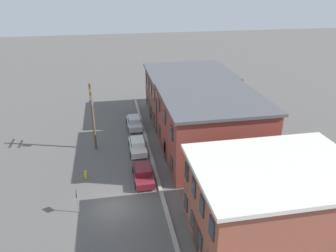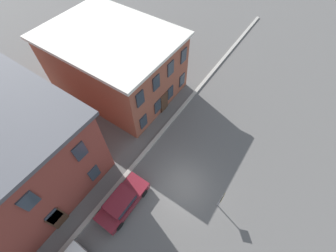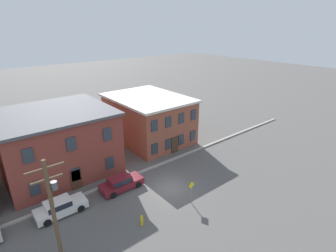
{
  "view_description": "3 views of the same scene",
  "coord_description": "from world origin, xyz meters",
  "px_view_note": "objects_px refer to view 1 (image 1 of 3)",
  "views": [
    {
      "loc": [
        23.95,
        0.44,
        18.51
      ],
      "look_at": [
        -0.34,
        4.97,
        7.34
      ],
      "focal_mm": 35.0,
      "sensor_mm": 36.0,
      "label": 1
    },
    {
      "loc": [
        -6.18,
        -2.65,
        17.75
      ],
      "look_at": [
        1.6,
        2.65,
        4.5
      ],
      "focal_mm": 24.0,
      "sensor_mm": 36.0,
      "label": 2
    },
    {
      "loc": [
        -14.55,
        -17.68,
        15.83
      ],
      "look_at": [
        1.71,
        2.36,
        5.81
      ],
      "focal_mm": 28.0,
      "sensor_mm": 36.0,
      "label": 3
    }
  ],
  "objects_px": {
    "car_white": "(138,145)",
    "utility_pole": "(93,113)",
    "car_silver": "(134,122)",
    "fire_hydrant": "(86,174)",
    "car_maroon": "(143,173)",
    "caution_sign": "(77,198)"
  },
  "relations": [
    {
      "from": "car_white",
      "to": "utility_pole",
      "type": "relative_size",
      "value": 0.55
    },
    {
      "from": "car_silver",
      "to": "fire_hydrant",
      "type": "height_order",
      "value": "car_silver"
    },
    {
      "from": "car_maroon",
      "to": "fire_hydrant",
      "type": "relative_size",
      "value": 4.58
    },
    {
      "from": "car_maroon",
      "to": "fire_hydrant",
      "type": "xyz_separation_m",
      "value": [
        -1.24,
        -5.66,
        -0.27
      ]
    },
    {
      "from": "car_maroon",
      "to": "car_silver",
      "type": "bearing_deg",
      "value": 178.77
    },
    {
      "from": "car_silver",
      "to": "fire_hydrant",
      "type": "distance_m",
      "value": 13.14
    },
    {
      "from": "car_maroon",
      "to": "caution_sign",
      "type": "bearing_deg",
      "value": -56.26
    },
    {
      "from": "car_silver",
      "to": "utility_pole",
      "type": "relative_size",
      "value": 0.55
    },
    {
      "from": "car_silver",
      "to": "car_white",
      "type": "bearing_deg",
      "value": -1.8
    },
    {
      "from": "car_silver",
      "to": "car_maroon",
      "type": "height_order",
      "value": "same"
    },
    {
      "from": "car_silver",
      "to": "fire_hydrant",
      "type": "bearing_deg",
      "value": -26.9
    },
    {
      "from": "car_silver",
      "to": "car_maroon",
      "type": "relative_size",
      "value": 1.0
    },
    {
      "from": "caution_sign",
      "to": "car_silver",
      "type": "bearing_deg",
      "value": 159.53
    },
    {
      "from": "fire_hydrant",
      "to": "car_maroon",
      "type": "bearing_deg",
      "value": 77.66
    },
    {
      "from": "car_maroon",
      "to": "caution_sign",
      "type": "relative_size",
      "value": 1.87
    },
    {
      "from": "car_silver",
      "to": "car_white",
      "type": "height_order",
      "value": "same"
    },
    {
      "from": "car_silver",
      "to": "caution_sign",
      "type": "distance_m",
      "value": 18.17
    },
    {
      "from": "utility_pole",
      "to": "car_silver",
      "type": "bearing_deg",
      "value": 136.84
    },
    {
      "from": "caution_sign",
      "to": "utility_pole",
      "type": "xyz_separation_m",
      "value": [
        -11.63,
        1.31,
        2.96
      ]
    },
    {
      "from": "car_silver",
      "to": "caution_sign",
      "type": "relative_size",
      "value": 1.87
    },
    {
      "from": "car_white",
      "to": "car_maroon",
      "type": "distance_m",
      "value": 6.1
    },
    {
      "from": "car_white",
      "to": "caution_sign",
      "type": "relative_size",
      "value": 1.87
    }
  ]
}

